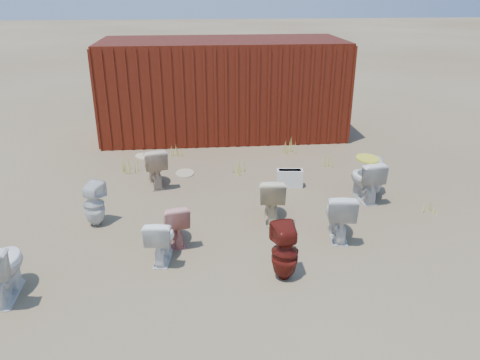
{
  "coord_description": "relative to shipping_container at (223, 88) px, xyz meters",
  "views": [
    {
      "loc": [
        -0.7,
        -6.76,
        3.64
      ],
      "look_at": [
        0.0,
        0.6,
        0.55
      ],
      "focal_mm": 35.0,
      "sensor_mm": 36.0,
      "label": 1
    }
  ],
  "objects": [
    {
      "name": "shipping_container",
      "position": [
        0.0,
        0.0,
        0.0
      ],
      "size": [
        6.0,
        2.4,
        2.4
      ],
      "primitive_type": "cube",
      "color": "#500F0D",
      "rests_on": "ground"
    },
    {
      "name": "loose_tank",
      "position": [
        1.05,
        -3.71,
        -1.02
      ],
      "size": [
        0.52,
        0.25,
        0.35
      ],
      "primitive_type": "cube",
      "rotation": [
        0.0,
        0.0,
        -0.1
      ],
      "color": "silver",
      "rests_on": "ground"
    },
    {
      "name": "yellow_lid",
      "position": [
        2.29,
        -4.41,
        -0.4
      ],
      "size": [
        0.4,
        0.5,
        0.02
      ],
      "primitive_type": "ellipsoid",
      "color": "gold",
      "rests_on": "toilet_back_yellowlid"
    },
    {
      "name": "toilet_front_a",
      "position": [
        -3.18,
        -6.8,
        -0.78
      ],
      "size": [
        0.5,
        0.84,
        0.85
      ],
      "primitive_type": "imported",
      "rotation": [
        0.0,
        0.0,
        3.17
      ],
      "color": "white",
      "rests_on": "ground"
    },
    {
      "name": "toilet_back_beige_left",
      "position": [
        -1.55,
        -3.38,
        -0.81
      ],
      "size": [
        0.6,
        0.85,
        0.79
      ],
      "primitive_type": "imported",
      "rotation": [
        0.0,
        0.0,
        3.36
      ],
      "color": "beige",
      "rests_on": "ground"
    },
    {
      "name": "ground",
      "position": [
        0.0,
        -5.2,
        -1.2
      ],
      "size": [
        100.0,
        100.0,
        0.0
      ],
      "primitive_type": "plane",
      "color": "brown",
      "rests_on": "ground"
    },
    {
      "name": "toilet_back_yellowlid",
      "position": [
        2.29,
        -4.41,
        -0.81
      ],
      "size": [
        0.54,
        0.82,
        0.78
      ],
      "primitive_type": "imported",
      "rotation": [
        0.0,
        0.0,
        3.28
      ],
      "color": "silver",
      "rests_on": "ground"
    },
    {
      "name": "weed_clump_a",
      "position": [
        -2.15,
        -2.62,
        -1.03
      ],
      "size": [
        0.36,
        0.36,
        0.34
      ],
      "primitive_type": "cone",
      "color": "#B9BB4B",
      "rests_on": "ground"
    },
    {
      "name": "weed_clump_c",
      "position": [
        2.18,
        -2.75,
        -1.05
      ],
      "size": [
        0.36,
        0.36,
        0.31
      ],
      "primitive_type": "cone",
      "color": "#B9BB4B",
      "rests_on": "ground"
    },
    {
      "name": "toilet_back_a",
      "position": [
        -2.41,
        -4.97,
        -0.83
      ],
      "size": [
        0.45,
        0.45,
        0.74
      ],
      "primitive_type": "imported",
      "rotation": [
        0.0,
        0.0,
        2.71
      ],
      "color": "silver",
      "rests_on": "ground"
    },
    {
      "name": "loose_lid_near",
      "position": [
        -0.99,
        -2.85,
        -1.19
      ],
      "size": [
        0.38,
        0.5,
        0.02
      ],
      "primitive_type": "ellipsoid",
      "rotation": [
        0.0,
        0.0,
        -0.01
      ],
      "color": "tan",
      "rests_on": "ground"
    },
    {
      "name": "toilet_back_e",
      "position": [
        2.55,
        -4.21,
        -0.85
      ],
      "size": [
        0.34,
        0.35,
        0.71
      ],
      "primitive_type": "imported",
      "rotation": [
        0.0,
        0.0,
        3.06
      ],
      "color": "white",
      "rests_on": "ground"
    },
    {
      "name": "toilet_front_maroon",
      "position": [
        0.39,
        -6.74,
        -0.8
      ],
      "size": [
        0.41,
        0.41,
        0.79
      ],
      "primitive_type": "imported",
      "rotation": [
        0.0,
        0.0,
        3.29
      ],
      "color": "#611610",
      "rests_on": "ground"
    },
    {
      "name": "toilet_front_pink",
      "position": [
        -1.09,
        -5.65,
        -0.86
      ],
      "size": [
        0.51,
        0.72,
        0.67
      ],
      "primitive_type": "imported",
      "rotation": [
        0.0,
        0.0,
        3.35
      ],
      "color": "tan",
      "rests_on": "ground"
    },
    {
      "name": "toilet_back_beige_right",
      "position": [
        0.49,
        -5.02,
        -0.81
      ],
      "size": [
        0.51,
        0.8,
        0.77
      ],
      "primitive_type": "imported",
      "rotation": [
        0.0,
        0.0,
        3.03
      ],
      "color": "beige",
      "rests_on": "ground"
    },
    {
      "name": "loose_lid_far",
      "position": [
        -1.94,
        -1.7,
        -1.19
      ],
      "size": [
        0.57,
        0.59,
        0.02
      ],
      "primitive_type": "ellipsoid",
      "rotation": [
        0.0,
        0.0,
        0.68
      ],
      "color": "beige",
      "rests_on": "ground"
    },
    {
      "name": "weed_clump_e",
      "position": [
        1.39,
        -1.7,
        -1.03
      ],
      "size": [
        0.34,
        0.34,
        0.34
      ],
      "primitive_type": "cone",
      "color": "#B9BB4B",
      "rests_on": "ground"
    },
    {
      "name": "weed_clump_d",
      "position": [
        -1.17,
        -1.7,
        -1.08
      ],
      "size": [
        0.3,
        0.3,
        0.24
      ],
      "primitive_type": "cone",
      "color": "#B9BB4B",
      "rests_on": "ground"
    },
    {
      "name": "weed_clump_b",
      "position": [
        0.18,
        -2.93,
        -1.08
      ],
      "size": [
        0.32,
        0.32,
        0.25
      ],
      "primitive_type": "cone",
      "color": "#B9BB4B",
      "rests_on": "ground"
    },
    {
      "name": "toilet_front_e",
      "position": [
        1.42,
        -5.72,
        -0.81
      ],
      "size": [
        0.54,
        0.82,
        0.78
      ],
      "primitive_type": "imported",
      "rotation": [
        0.0,
        0.0,
        3.0
      ],
      "color": "silver",
      "rests_on": "ground"
    },
    {
      "name": "weed_clump_f",
      "position": [
        3.26,
        -5.07,
        -1.1
      ],
      "size": [
        0.28,
        0.28,
        0.2
      ],
      "primitive_type": "cone",
      "color": "#B9BB4B",
      "rests_on": "ground"
    },
    {
      "name": "toilet_front_c",
      "position": [
        -1.26,
        -6.12,
        -0.86
      ],
      "size": [
        0.45,
        0.7,
        0.67
      ],
      "primitive_type": "imported",
      "rotation": [
        0.0,
        0.0,
        3.02
      ],
      "color": "white",
      "rests_on": "ground"
    }
  ]
}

